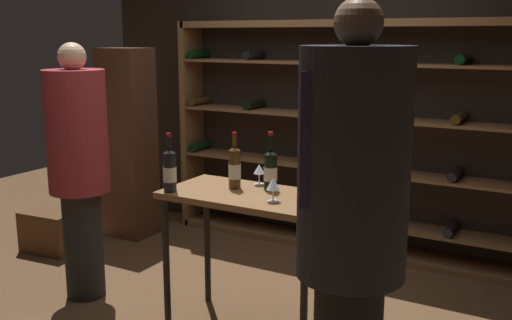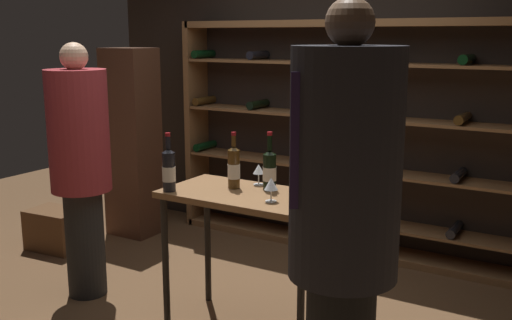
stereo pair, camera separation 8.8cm
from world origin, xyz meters
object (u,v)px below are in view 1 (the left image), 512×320
(wine_crate, at_px, (52,231))
(wine_bottle_red_label, at_px, (235,167))
(wine_rack, at_px, (347,139))
(wine_glass_stemmed_left, at_px, (259,170))
(wine_bottle_gold_foil, at_px, (170,170))
(wine_glass_stemmed_center, at_px, (273,185))
(person_guest_plum_blouse, at_px, (78,161))
(wine_bottle_green_slim, at_px, (270,169))
(person_bystander_dark_jacket, at_px, (352,220))
(display_cabinet, at_px, (128,143))
(tasting_table, at_px, (250,212))

(wine_crate, relative_size, wine_bottle_red_label, 1.32)
(wine_rack, relative_size, wine_glass_stemmed_left, 24.22)
(wine_bottle_gold_foil, relative_size, wine_glass_stemmed_center, 2.55)
(person_guest_plum_blouse, relative_size, wine_bottle_red_label, 5.04)
(wine_bottle_gold_foil, bearing_deg, wine_crate, 161.50)
(person_guest_plum_blouse, bearing_deg, wine_bottle_green_slim, 74.16)
(person_bystander_dark_jacket, height_order, wine_glass_stemmed_left, person_bystander_dark_jacket)
(display_cabinet, bearing_deg, wine_rack, 17.57)
(wine_bottle_red_label, relative_size, wine_glass_stemmed_left, 2.64)
(person_bystander_dark_jacket, bearing_deg, wine_glass_stemmed_center, 105.60)
(wine_rack, relative_size, wine_glass_stemmed_center, 23.04)
(person_bystander_dark_jacket, height_order, wine_bottle_green_slim, person_bystander_dark_jacket)
(wine_crate, bearing_deg, tasting_table, -9.91)
(person_guest_plum_blouse, height_order, wine_crate, person_guest_plum_blouse)
(person_bystander_dark_jacket, relative_size, wine_glass_stemmed_left, 14.70)
(wine_rack, bearing_deg, person_guest_plum_blouse, -124.89)
(person_bystander_dark_jacket, bearing_deg, wine_bottle_green_slim, 102.47)
(tasting_table, height_order, wine_bottle_green_slim, wine_bottle_green_slim)
(person_guest_plum_blouse, height_order, display_cabinet, person_guest_plum_blouse)
(person_guest_plum_blouse, bearing_deg, wine_glass_stemmed_left, 78.13)
(person_guest_plum_blouse, bearing_deg, wine_crate, -146.53)
(tasting_table, distance_m, display_cabinet, 2.26)
(wine_rack, xyz_separation_m, wine_crate, (-2.24, -1.32, -0.82))
(wine_rack, distance_m, wine_crate, 2.73)
(wine_bottle_green_slim, height_order, wine_bottle_gold_foil, same)
(wine_bottle_green_slim, bearing_deg, wine_rack, 93.55)
(tasting_table, height_order, wine_glass_stemmed_center, wine_glass_stemmed_center)
(person_bystander_dark_jacket, bearing_deg, person_guest_plum_blouse, 132.65)
(wine_glass_stemmed_left, bearing_deg, display_cabinet, 155.16)
(wine_bottle_green_slim, xyz_separation_m, wine_glass_stemmed_center, (0.15, -0.24, -0.03))
(display_cabinet, relative_size, wine_bottle_red_label, 4.86)
(wine_rack, distance_m, person_guest_plum_blouse, 2.26)
(wine_glass_stemmed_left, bearing_deg, wine_crate, 175.22)
(person_guest_plum_blouse, xyz_separation_m, wine_bottle_red_label, (1.18, 0.19, 0.04))
(tasting_table, xyz_separation_m, display_cabinet, (-1.97, 1.10, 0.08))
(person_guest_plum_blouse, distance_m, wine_crate, 1.37)
(tasting_table, height_order, person_guest_plum_blouse, person_guest_plum_blouse)
(display_cabinet, xyz_separation_m, wine_bottle_red_label, (1.83, -1.04, 0.17))
(wine_bottle_gold_foil, bearing_deg, person_bystander_dark_jacket, -22.92)
(person_guest_plum_blouse, bearing_deg, wine_rack, 117.88)
(person_bystander_dark_jacket, relative_size, wine_bottle_red_label, 5.58)
(person_bystander_dark_jacket, distance_m, display_cabinet, 3.52)
(wine_rack, distance_m, tasting_table, 1.73)
(wine_crate, bearing_deg, wine_glass_stemmed_center, -11.23)
(person_bystander_dark_jacket, distance_m, wine_crate, 3.59)
(wine_bottle_green_slim, height_order, wine_glass_stemmed_left, wine_bottle_green_slim)
(wine_bottle_gold_foil, bearing_deg, wine_bottle_green_slim, 34.19)
(person_guest_plum_blouse, relative_size, wine_glass_stemmed_left, 13.29)
(person_guest_plum_blouse, height_order, wine_bottle_red_label, person_guest_plum_blouse)
(display_cabinet, height_order, wine_bottle_gold_foil, display_cabinet)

